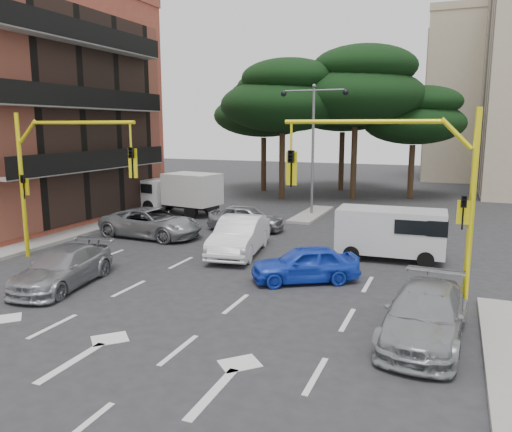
{
  "coord_description": "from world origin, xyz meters",
  "views": [
    {
      "loc": [
        8.07,
        -13.53,
        5.48
      ],
      "look_at": [
        0.15,
        6.33,
        1.6
      ],
      "focal_mm": 35.0,
      "sensor_mm": 36.0,
      "label": 1
    }
  ],
  "objects_px": {
    "car_silver_cross_a": "(152,223)",
    "van_white": "(390,234)",
    "car_silver_wagon": "(63,268)",
    "street_lamp_center": "(313,127)",
    "signal_mast_left": "(54,166)",
    "box_truck_a": "(180,193)",
    "signal_mast_right": "(409,180)",
    "car_blue_compact": "(305,264)",
    "car_silver_cross_b": "(246,218)",
    "car_white_hatch": "(239,236)",
    "car_silver_parked": "(425,315)"
  },
  "relations": [
    {
      "from": "car_silver_cross_a",
      "to": "van_white",
      "type": "bearing_deg",
      "value": -86.31
    },
    {
      "from": "car_silver_wagon",
      "to": "street_lamp_center",
      "type": "bearing_deg",
      "value": 66.73
    },
    {
      "from": "signal_mast_left",
      "to": "box_truck_a",
      "type": "bearing_deg",
      "value": 94.97
    },
    {
      "from": "signal_mast_right",
      "to": "signal_mast_left",
      "type": "bearing_deg",
      "value": 180.0
    },
    {
      "from": "car_blue_compact",
      "to": "car_silver_wagon",
      "type": "relative_size",
      "value": 0.85
    },
    {
      "from": "car_silver_cross_b",
      "to": "box_truck_a",
      "type": "xyz_separation_m",
      "value": [
        -5.81,
        3.17,
        0.61
      ]
    },
    {
      "from": "car_white_hatch",
      "to": "van_white",
      "type": "relative_size",
      "value": 1.14
    },
    {
      "from": "car_silver_wagon",
      "to": "van_white",
      "type": "height_order",
      "value": "van_white"
    },
    {
      "from": "car_silver_cross_a",
      "to": "car_silver_parked",
      "type": "height_order",
      "value": "car_silver_cross_a"
    },
    {
      "from": "street_lamp_center",
      "to": "car_silver_wagon",
      "type": "xyz_separation_m",
      "value": [
        -4.29,
        -16.57,
        -4.78
      ]
    },
    {
      "from": "street_lamp_center",
      "to": "car_silver_cross_b",
      "type": "distance_m",
      "value": 7.67
    },
    {
      "from": "signal_mast_left",
      "to": "car_blue_compact",
      "type": "distance_m",
      "value": 10.7
    },
    {
      "from": "signal_mast_left",
      "to": "car_white_hatch",
      "type": "distance_m",
      "value": 8.03
    },
    {
      "from": "signal_mast_right",
      "to": "van_white",
      "type": "height_order",
      "value": "signal_mast_right"
    },
    {
      "from": "street_lamp_center",
      "to": "car_silver_wagon",
      "type": "bearing_deg",
      "value": -104.53
    },
    {
      "from": "car_silver_cross_a",
      "to": "signal_mast_right",
      "type": "bearing_deg",
      "value": -108.94
    },
    {
      "from": "signal_mast_right",
      "to": "signal_mast_left",
      "type": "xyz_separation_m",
      "value": [
        -13.61,
        0.0,
        0.0
      ]
    },
    {
      "from": "car_silver_wagon",
      "to": "box_truck_a",
      "type": "bearing_deg",
      "value": 95.29
    },
    {
      "from": "street_lamp_center",
      "to": "van_white",
      "type": "relative_size",
      "value": 1.8
    },
    {
      "from": "street_lamp_center",
      "to": "signal_mast_left",
      "type": "bearing_deg",
      "value": -115.91
    },
    {
      "from": "signal_mast_left",
      "to": "car_silver_cross_a",
      "type": "bearing_deg",
      "value": 78.71
    },
    {
      "from": "car_white_hatch",
      "to": "car_silver_cross_a",
      "type": "distance_m",
      "value": 5.61
    },
    {
      "from": "car_white_hatch",
      "to": "car_silver_parked",
      "type": "xyz_separation_m",
      "value": [
        7.97,
        -6.29,
        -0.12
      ]
    },
    {
      "from": "car_silver_cross_b",
      "to": "car_white_hatch",
      "type": "bearing_deg",
      "value": -164.27
    },
    {
      "from": "car_silver_cross_b",
      "to": "box_truck_a",
      "type": "bearing_deg",
      "value": 57.74
    },
    {
      "from": "car_silver_cross_b",
      "to": "car_silver_parked",
      "type": "relative_size",
      "value": 0.85
    },
    {
      "from": "car_silver_wagon",
      "to": "car_silver_cross_a",
      "type": "distance_m",
      "value": 7.85
    },
    {
      "from": "car_white_hatch",
      "to": "car_silver_cross_a",
      "type": "relative_size",
      "value": 0.95
    },
    {
      "from": "car_silver_wagon",
      "to": "box_truck_a",
      "type": "xyz_separation_m",
      "value": [
        -3.51,
        14.05,
        0.65
      ]
    },
    {
      "from": "signal_mast_left",
      "to": "car_silver_parked",
      "type": "relative_size",
      "value": 1.27
    },
    {
      "from": "car_silver_parked",
      "to": "box_truck_a",
      "type": "bearing_deg",
      "value": 141.26
    },
    {
      "from": "signal_mast_right",
      "to": "car_silver_parked",
      "type": "relative_size",
      "value": 1.27
    },
    {
      "from": "car_white_hatch",
      "to": "street_lamp_center",
      "type": "bearing_deg",
      "value": 78.94
    },
    {
      "from": "street_lamp_center",
      "to": "car_white_hatch",
      "type": "xyz_separation_m",
      "value": [
        -0.37,
        -10.32,
        -4.62
      ]
    },
    {
      "from": "car_silver_wagon",
      "to": "car_blue_compact",
      "type": "bearing_deg",
      "value": 16.28
    },
    {
      "from": "signal_mast_right",
      "to": "car_silver_cross_b",
      "type": "relative_size",
      "value": 1.49
    },
    {
      "from": "car_blue_compact",
      "to": "car_silver_cross_b",
      "type": "xyz_separation_m",
      "value": [
        -5.34,
        7.31,
        0.04
      ]
    },
    {
      "from": "car_silver_cross_b",
      "to": "car_silver_cross_a",
      "type": "bearing_deg",
      "value": 126.27
    },
    {
      "from": "car_silver_parked",
      "to": "box_truck_a",
      "type": "height_order",
      "value": "box_truck_a"
    },
    {
      "from": "van_white",
      "to": "signal_mast_left",
      "type": "bearing_deg",
      "value": -69.67
    },
    {
      "from": "car_silver_cross_b",
      "to": "car_silver_parked",
      "type": "distance_m",
      "value": 14.53
    },
    {
      "from": "street_lamp_center",
      "to": "van_white",
      "type": "height_order",
      "value": "street_lamp_center"
    },
    {
      "from": "box_truck_a",
      "to": "van_white",
      "type": "bearing_deg",
      "value": -104.89
    },
    {
      "from": "car_silver_wagon",
      "to": "car_silver_parked",
      "type": "distance_m",
      "value": 11.89
    },
    {
      "from": "signal_mast_right",
      "to": "car_silver_parked",
      "type": "height_order",
      "value": "signal_mast_right"
    },
    {
      "from": "car_silver_cross_a",
      "to": "van_white",
      "type": "xyz_separation_m",
      "value": [
        11.55,
        0.07,
        0.36
      ]
    },
    {
      "from": "car_blue_compact",
      "to": "signal_mast_left",
      "type": "bearing_deg",
      "value": -114.47
    },
    {
      "from": "car_white_hatch",
      "to": "car_silver_wagon",
      "type": "xyz_separation_m",
      "value": [
        -3.93,
        -6.24,
        -0.16
      ]
    },
    {
      "from": "car_silver_cross_b",
      "to": "van_white",
      "type": "bearing_deg",
      "value": -115.32
    },
    {
      "from": "signal_mast_left",
      "to": "car_blue_compact",
      "type": "height_order",
      "value": "signal_mast_left"
    }
  ]
}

